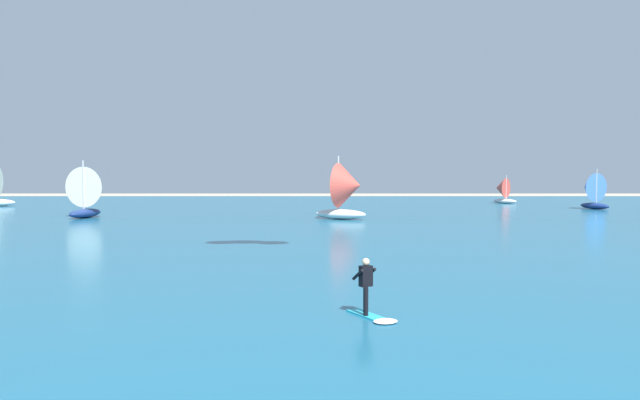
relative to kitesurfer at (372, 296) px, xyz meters
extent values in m
cube|color=#1E607F|center=(-2.08, 35.76, -0.65)|extent=(160.00, 90.00, 0.10)
cube|color=#26B2CC|center=(-0.10, 0.17, -0.58)|extent=(1.09, 1.43, 0.05)
cylinder|color=black|center=(-0.11, -0.05, -0.15)|extent=(0.14, 0.14, 0.80)
cylinder|color=black|center=(-0.09, 0.38, -0.15)|extent=(0.14, 0.14, 0.80)
cube|color=black|center=(-0.10, 0.17, 0.55)|extent=(0.42, 0.37, 0.60)
sphere|color=beige|center=(-0.10, 0.17, 0.96)|extent=(0.22, 0.22, 0.22)
cylinder|color=black|center=(-0.33, 0.12, 0.60)|extent=(0.33, 0.48, 0.39)
cylinder|color=black|center=(0.05, 0.35, 0.60)|extent=(0.33, 0.48, 0.39)
ellipsoid|color=white|center=(0.39, -0.65, -0.56)|extent=(0.91, 0.87, 0.08)
ellipsoid|color=navy|center=(28.51, 47.72, -0.26)|extent=(2.62, 3.90, 0.69)
cylinder|color=silver|center=(28.58, 47.56, 1.94)|extent=(0.12, 0.12, 3.69)
cone|color=#3F72CC|center=(28.26, 48.31, 1.75)|extent=(3.49, 2.71, 3.10)
ellipsoid|color=silver|center=(0.35, 34.28, -0.17)|extent=(4.84, 3.25, 0.86)
cylinder|color=silver|center=(0.16, 34.37, 2.55)|extent=(0.14, 0.14, 4.59)
cone|color=#D84C3F|center=(1.08, 33.97, 2.32)|extent=(3.36, 4.34, 3.86)
ellipsoid|color=silver|center=(22.22, 58.93, -0.31)|extent=(3.01, 2.82, 0.58)
cylinder|color=silver|center=(22.32, 58.83, 1.51)|extent=(0.10, 0.10, 3.08)
cone|color=#D84C3F|center=(21.82, 59.27, 1.36)|extent=(2.71, 2.83, 2.58)
ellipsoid|color=navy|center=(-22.31, 35.85, -0.20)|extent=(2.31, 4.50, 0.80)
cylinder|color=silver|center=(-22.35, 35.66, 2.34)|extent=(0.13, 0.13, 4.29)
cone|color=silver|center=(-22.16, 36.58, 2.13)|extent=(3.91, 2.57, 3.60)
camera|label=1|loc=(-1.42, -16.85, 3.59)|focal=33.39mm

